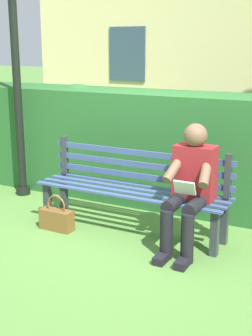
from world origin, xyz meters
name	(u,v)px	position (x,y,z in m)	size (l,w,h in m)	color
ground	(130,231)	(0.00, 0.00, 0.00)	(60.00, 60.00, 0.00)	#517F38
park_bench	(134,187)	(0.00, -0.07, 0.46)	(2.04, 0.47, 0.89)	#2D3338
person_seated	(190,185)	(-0.67, 0.10, 0.63)	(0.44, 0.73, 1.18)	maroon
hedge_backdrop	(187,148)	(-0.21, -1.04, 0.71)	(6.14, 0.87, 1.49)	#265B28
handbag	(57,219)	(0.71, 0.31, 0.12)	(0.36, 0.14, 0.38)	brown
lamp_post	(13,19)	(1.81, -0.47, 2.17)	(0.28, 0.28, 3.47)	black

